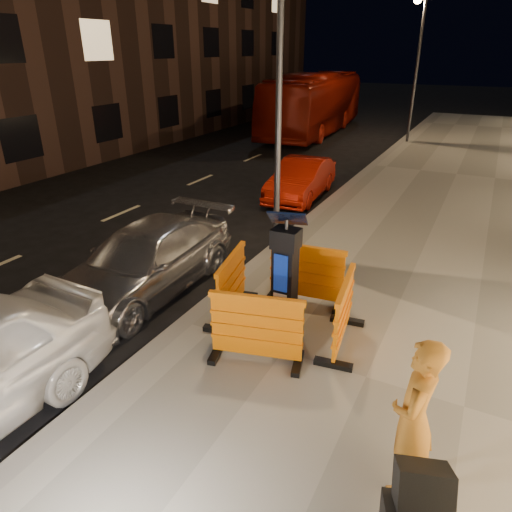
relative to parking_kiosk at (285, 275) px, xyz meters
The scene contains 14 objects.
ground_plane 1.95m from the parking_kiosk, 158.09° to the right, with size 120.00×120.00×0.00m, color black.
sidewalk 1.91m from the parking_kiosk, 21.89° to the right, with size 6.00×60.00×0.15m, color gray.
kerb 1.91m from the parking_kiosk, 158.09° to the right, with size 0.30×60.00×0.15m, color slate.
parking_kiosk is the anchor object (origin of this frame).
barrier_front 1.04m from the parking_kiosk, 90.00° to the right, with size 1.35×0.56×1.05m, color orange.
barrier_back 1.04m from the parking_kiosk, 90.00° to the left, with size 1.35×0.56×1.05m, color orange.
barrier_kerbside 1.04m from the parking_kiosk, behind, with size 1.35×0.56×1.05m, color orange.
barrier_bldgside 1.04m from the parking_kiosk, ahead, with size 1.35×0.56×1.05m, color orange.
car_silver 3.13m from the parking_kiosk, behind, with size 1.73×4.26×1.24m, color silver.
car_red 7.59m from the parking_kiosk, 109.94° to the left, with size 1.25×3.59×1.18m, color #A51608.
bus_doubledecker 19.59m from the parking_kiosk, 109.23° to the left, with size 2.58×11.04×3.07m, color maroon.
man 3.07m from the parking_kiosk, 42.70° to the right, with size 0.64×0.42×1.74m, color #AB681F.
street_lamp_mid 3.40m from the parking_kiosk, 117.53° to the left, with size 0.12×0.12×6.00m, color #3F3F44.
street_lamp_far 17.56m from the parking_kiosk, 94.11° to the left, with size 0.12×0.12×6.00m, color #3F3F44.
Camera 1 is at (3.93, -5.10, 4.23)m, focal length 32.00 mm.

